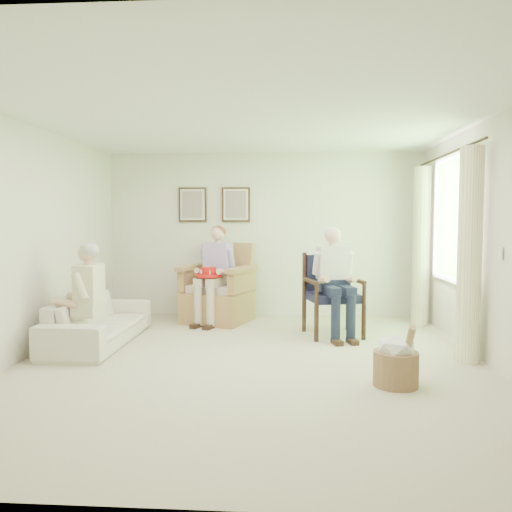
% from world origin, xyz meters
% --- Properties ---
extents(floor, '(5.50, 5.50, 0.00)m').
position_xyz_m(floor, '(0.00, 0.00, 0.00)').
color(floor, '#C1B39B').
rests_on(floor, ground).
extents(back_wall, '(5.00, 0.04, 2.60)m').
position_xyz_m(back_wall, '(0.00, 2.75, 1.30)').
color(back_wall, silver).
rests_on(back_wall, ground).
extents(front_wall, '(5.00, 0.04, 2.60)m').
position_xyz_m(front_wall, '(0.00, -2.75, 1.30)').
color(front_wall, silver).
rests_on(front_wall, ground).
extents(left_wall, '(0.04, 5.50, 2.60)m').
position_xyz_m(left_wall, '(-2.50, 0.00, 1.30)').
color(left_wall, silver).
rests_on(left_wall, ground).
extents(right_wall, '(0.04, 5.50, 2.60)m').
position_xyz_m(right_wall, '(2.50, 0.00, 1.30)').
color(right_wall, silver).
rests_on(right_wall, ground).
extents(ceiling, '(5.00, 5.50, 0.02)m').
position_xyz_m(ceiling, '(0.00, 0.00, 2.60)').
color(ceiling, white).
rests_on(ceiling, back_wall).
extents(window, '(0.13, 2.50, 1.63)m').
position_xyz_m(window, '(2.46, 1.20, 1.58)').
color(window, '#2D6B23').
rests_on(window, right_wall).
extents(curtain_left, '(0.34, 0.34, 2.30)m').
position_xyz_m(curtain_left, '(2.33, 0.22, 1.15)').
color(curtain_left, '#FBF0C4').
rests_on(curtain_left, ground).
extents(curtain_right, '(0.34, 0.34, 2.30)m').
position_xyz_m(curtain_right, '(2.33, 2.18, 1.15)').
color(curtain_right, '#FBF0C4').
rests_on(curtain_right, ground).
extents(framed_print_left, '(0.45, 0.05, 0.55)m').
position_xyz_m(framed_print_left, '(-1.15, 2.71, 1.78)').
color(framed_print_left, '#382114').
rests_on(framed_print_left, back_wall).
extents(framed_print_right, '(0.45, 0.05, 0.55)m').
position_xyz_m(framed_print_right, '(-0.45, 2.71, 1.78)').
color(framed_print_right, '#382114').
rests_on(framed_print_right, back_wall).
extents(wicker_armchair, '(0.92, 0.92, 1.18)m').
position_xyz_m(wicker_armchair, '(-0.67, 2.19, 0.38)').
color(wicker_armchair, '#A7874F').
rests_on(wicker_armchair, ground).
extents(wood_armchair, '(0.69, 0.64, 1.06)m').
position_xyz_m(wood_armchair, '(0.99, 1.44, 0.58)').
color(wood_armchair, black).
rests_on(wood_armchair, ground).
extents(sofa, '(1.95, 0.76, 0.57)m').
position_xyz_m(sofa, '(-1.95, 0.73, 0.29)').
color(sofa, silver).
rests_on(sofa, ground).
extents(person_wicker, '(0.40, 0.63, 1.42)m').
position_xyz_m(person_wicker, '(-0.67, 2.03, 0.84)').
color(person_wicker, beige).
rests_on(person_wicker, ground).
extents(person_dark, '(0.40, 0.63, 1.41)m').
position_xyz_m(person_dark, '(0.99, 1.27, 0.84)').
color(person_dark, '#181D35').
rests_on(person_dark, ground).
extents(person_sofa, '(0.42, 0.62, 1.24)m').
position_xyz_m(person_sofa, '(-1.95, 0.31, 0.70)').
color(person_sofa, beige).
rests_on(person_sofa, ground).
extents(red_hat, '(0.36, 0.36, 0.14)m').
position_xyz_m(red_hat, '(-0.76, 1.85, 0.76)').
color(red_hat, red).
rests_on(red_hat, person_wicker).
extents(hatbox, '(0.51, 0.51, 0.60)m').
position_xyz_m(hatbox, '(1.39, -0.66, 0.24)').
color(hatbox, '#AF7A5F').
rests_on(hatbox, ground).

